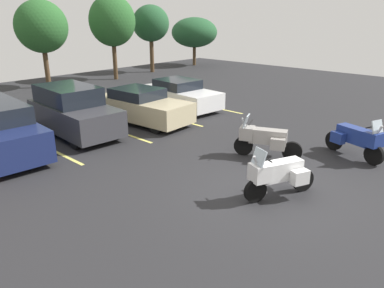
{
  "coord_description": "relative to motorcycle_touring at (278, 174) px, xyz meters",
  "views": [
    {
      "loc": [
        -7.82,
        -4.54,
        4.43
      ],
      "look_at": [
        -0.53,
        2.21,
        0.91
      ],
      "focal_mm": 34.47,
      "sensor_mm": 36.0,
      "label": 1
    }
  ],
  "objects": [
    {
      "name": "ground",
      "position": [
        0.15,
        0.39,
        -0.69
      ],
      "size": [
        44.0,
        44.0,
        0.1
      ],
      "primitive_type": "cube",
      "color": "#262628"
    },
    {
      "name": "motorcycle_touring",
      "position": [
        0.0,
        0.0,
        0.0
      ],
      "size": [
        1.98,
        1.16,
        1.39
      ],
      "color": "black",
      "rests_on": "ground"
    },
    {
      "name": "motorcycle_second",
      "position": [
        4.12,
        -0.44,
        0.03
      ],
      "size": [
        1.14,
        2.11,
        1.42
      ],
      "color": "black",
      "rests_on": "ground"
    },
    {
      "name": "motorcycle_third",
      "position": [
        2.15,
        1.73,
        0.0
      ],
      "size": [
        1.22,
        2.06,
        1.37
      ],
      "color": "black",
      "rests_on": "ground"
    },
    {
      "name": "parking_stripes",
      "position": [
        -2.24,
        8.05,
        -0.64
      ],
      "size": [
        17.04,
        5.12,
        0.01
      ],
      "color": "#EAE066",
      "rests_on": "ground"
    },
    {
      "name": "car_charcoal",
      "position": [
        -0.73,
        8.48,
        0.27
      ],
      "size": [
        2.08,
        4.42,
        1.85
      ],
      "color": "#38383D",
      "rests_on": "ground"
    },
    {
      "name": "car_champagne",
      "position": [
        2.12,
        7.84,
        0.07
      ],
      "size": [
        2.11,
        4.53,
        1.45
      ],
      "color": "#C1B289",
      "rests_on": "ground"
    },
    {
      "name": "car_white",
      "position": [
        5.0,
        8.42,
        0.04
      ],
      "size": [
        2.13,
        4.47,
        1.41
      ],
      "color": "white",
      "rests_on": "ground"
    },
    {
      "name": "tree_left",
      "position": [
        17.43,
        18.82,
        2.22
      ],
      "size": [
        4.03,
        4.03,
        4.16
      ],
      "color": "#4C3823",
      "rests_on": "ground"
    },
    {
      "name": "tree_center_right",
      "position": [
        8.02,
        17.8,
        3.31
      ],
      "size": [
        3.14,
        3.14,
        5.67
      ],
      "color": "#4C3823",
      "rests_on": "ground"
    },
    {
      "name": "tree_rear",
      "position": [
        3.22,
        18.33,
        3.04
      ],
      "size": [
        3.11,
        3.11,
        5.26
      ],
      "color": "#4C3823",
      "rests_on": "ground"
    },
    {
      "name": "tree_far_right",
      "position": [
        12.1,
        18.52,
        3.06
      ],
      "size": [
        2.83,
        2.83,
        5.11
      ],
      "color": "#4C3823",
      "rests_on": "ground"
    }
  ]
}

